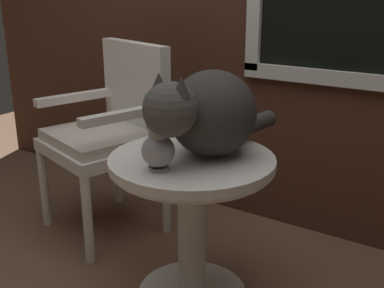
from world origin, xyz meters
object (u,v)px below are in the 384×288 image
cat (208,113)px  pewter_vase_with_ivy (158,146)px  wicker_chair (113,127)px  wicker_side_table (192,201)px

cat → pewter_vase_with_ivy: size_ratio=2.38×
wicker_chair → wicker_side_table: bearing=-24.7°
wicker_side_table → pewter_vase_with_ivy: (-0.03, -0.17, 0.26)m
pewter_vase_with_ivy → cat: bearing=71.8°
wicker_chair → cat: (0.72, -0.28, 0.24)m
cat → wicker_chair: bearing=159.2°
wicker_side_table → pewter_vase_with_ivy: pewter_vase_with_ivy is taller
pewter_vase_with_ivy → wicker_chair: bearing=143.6°
cat → pewter_vase_with_ivy: (-0.07, -0.21, -0.08)m
cat → wicker_side_table: bearing=-138.5°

